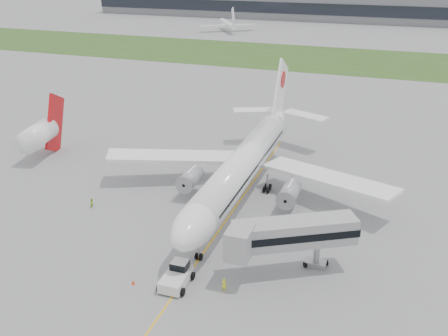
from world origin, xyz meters
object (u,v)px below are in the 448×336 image
(neighbor_aircraft, at_px, (40,134))
(pushback_tug, at_px, (177,275))
(jet_bridge, at_px, (287,235))
(ground_crew_near, at_px, (224,285))
(airliner, at_px, (245,162))

(neighbor_aircraft, bearing_deg, pushback_tug, -45.05)
(pushback_tug, height_order, neighbor_aircraft, neighbor_aircraft)
(pushback_tug, bearing_deg, jet_bridge, 26.64)
(ground_crew_near, xyz_separation_m, neighbor_aircraft, (-46.11, 27.12, 3.91))
(neighbor_aircraft, bearing_deg, jet_bridge, -33.01)
(pushback_tug, relative_size, ground_crew_near, 2.77)
(pushback_tug, height_order, ground_crew_near, pushback_tug)
(airliner, xyz_separation_m, pushback_tug, (-0.54, -25.33, -4.52))
(jet_bridge, bearing_deg, ground_crew_near, -164.81)
(pushback_tug, height_order, jet_bridge, jet_bridge)
(jet_bridge, distance_m, neighbor_aircraft, 56.20)
(neighbor_aircraft, bearing_deg, ground_crew_near, -41.21)
(jet_bridge, distance_m, ground_crew_near, 9.47)
(airliner, bearing_deg, pushback_tug, -91.23)
(airliner, xyz_separation_m, neighbor_aircraft, (-40.91, 2.21, -0.86))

